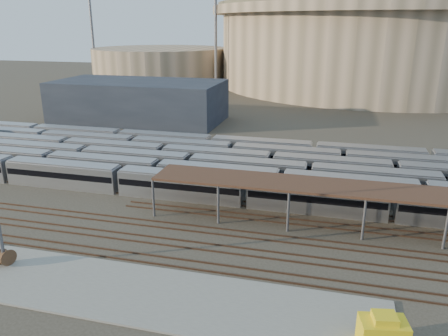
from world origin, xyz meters
name	(u,v)px	position (x,y,z in m)	size (l,w,h in m)	color
ground	(211,227)	(0.00, 0.00, 0.00)	(420.00, 420.00, 0.00)	#383026
apron	(115,289)	(-5.00, -15.00, 0.10)	(50.00, 9.00, 0.20)	gray
subway_trains	(237,167)	(-1.06, 18.50, 1.80)	(127.17, 23.90, 3.60)	#B0B1B5
inspection_shed	(404,194)	(22.00, 4.00, 4.98)	(60.30, 6.00, 5.30)	#5E5D63
empty_tracks	(198,246)	(0.00, -5.00, 0.09)	(170.00, 9.62, 0.18)	#4C3323
stadium	(372,43)	(25.00, 140.00, 16.47)	(124.00, 124.00, 32.50)	tan
secondary_arena	(160,65)	(-60.00, 130.00, 7.00)	(56.00, 56.00, 14.00)	tan
service_building	(139,101)	(-35.00, 55.00, 5.00)	(42.00, 20.00, 10.00)	#1E232D
floodlight_0	(216,32)	(-30.00, 110.00, 20.65)	(4.00, 1.00, 38.40)	#5E5D63
floodlight_1	(92,31)	(-85.00, 120.00, 20.65)	(4.00, 1.00, 38.40)	#5E5D63
floodlight_3	(288,31)	(-10.00, 160.00, 20.65)	(4.00, 1.00, 38.40)	#5E5D63
cable_reel_east	(5,257)	(-17.78, -13.94, 1.05)	(1.70, 1.70, 0.94)	brown
yellow_equipment	(383,333)	(18.46, -16.68, 1.29)	(3.50, 2.19, 2.19)	gold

